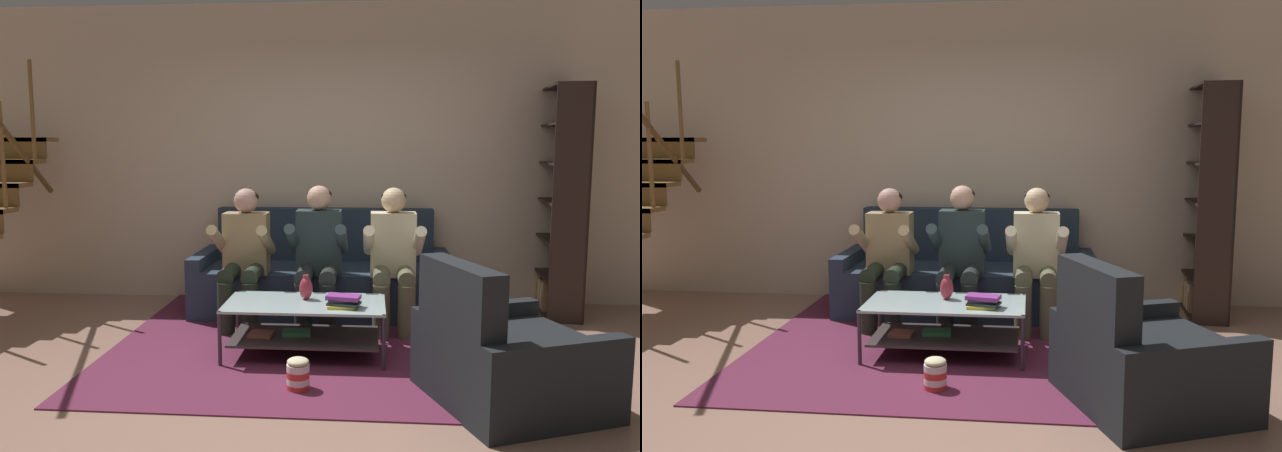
{
  "view_description": "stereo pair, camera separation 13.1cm",
  "coord_description": "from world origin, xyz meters",
  "views": [
    {
      "loc": [
        0.39,
        -3.73,
        1.54
      ],
      "look_at": [
        -0.01,
        1.15,
        0.9
      ],
      "focal_mm": 35.0,
      "sensor_mm": 36.0,
      "label": 1
    },
    {
      "loc": [
        0.52,
        -3.72,
        1.54
      ],
      "look_at": [
        -0.01,
        1.15,
        0.9
      ],
      "focal_mm": 35.0,
      "sensor_mm": 36.0,
      "label": 2
    }
  ],
  "objects": [
    {
      "name": "person_seated_middle",
      "position": [
        -0.05,
        1.42,
        0.66
      ],
      "size": [
        0.5,
        0.58,
        1.2
      ],
      "color": "#212625",
      "rests_on": "ground"
    },
    {
      "name": "popcorn_tub",
      "position": [
        -0.06,
        0.02,
        0.11
      ],
      "size": [
        0.15,
        0.15,
        0.21
      ],
      "color": "red",
      "rests_on": "ground"
    },
    {
      "name": "back_partition",
      "position": [
        0.0,
        2.46,
        1.45
      ],
      "size": [
        8.4,
        0.12,
        2.9
      ],
      "primitive_type": "cube",
      "color": "beige",
      "rests_on": "ground"
    },
    {
      "name": "person_seated_right",
      "position": [
        0.58,
        1.42,
        0.65
      ],
      "size": [
        0.5,
        0.58,
        1.19
      ],
      "color": "brown",
      "rests_on": "ground"
    },
    {
      "name": "vase",
      "position": [
        -0.09,
        0.78,
        0.49
      ],
      "size": [
        0.1,
        0.1,
        0.18
      ],
      "color": "maroon",
      "rests_on": "coffee_table"
    },
    {
      "name": "area_rug",
      "position": [
        -0.07,
        1.19,
        0.01
      ],
      "size": [
        3.0,
        3.19,
        0.01
      ],
      "color": "#5F233D",
      "rests_on": "ground"
    },
    {
      "name": "book_stack",
      "position": [
        0.2,
        0.57,
        0.44
      ],
      "size": [
        0.26,
        0.2,
        0.09
      ],
      "color": "gold",
      "rests_on": "coffee_table"
    },
    {
      "name": "person_seated_left",
      "position": [
        -0.68,
        1.41,
        0.64
      ],
      "size": [
        0.5,
        0.58,
        1.17
      ],
      "color": "#242F22",
      "rests_on": "ground"
    },
    {
      "name": "bookshelf",
      "position": [
        2.16,
        2.16,
        0.84
      ],
      "size": [
        0.39,
        0.96,
        2.07
      ],
      "color": "black",
      "rests_on": "ground"
    },
    {
      "name": "armchair",
      "position": [
        1.2,
        -0.07,
        0.27
      ],
      "size": [
        1.18,
        1.21,
        0.87
      ],
      "color": "black",
      "rests_on": "ground"
    },
    {
      "name": "couch",
      "position": [
        -0.05,
        1.95,
        0.3
      ],
      "size": [
        2.33,
        0.88,
        0.94
      ],
      "color": "#273549",
      "rests_on": "ground"
    },
    {
      "name": "ground",
      "position": [
        0.0,
        0.0,
        0.0
      ],
      "size": [
        16.8,
        16.8,
        0.0
      ],
      "primitive_type": "plane",
      "color": "#97715F"
    },
    {
      "name": "coffee_table",
      "position": [
        -0.1,
        0.7,
        0.27
      ],
      "size": [
        1.17,
        0.63,
        0.4
      ],
      "color": "#A9C2C5",
      "rests_on": "ground"
    }
  ]
}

